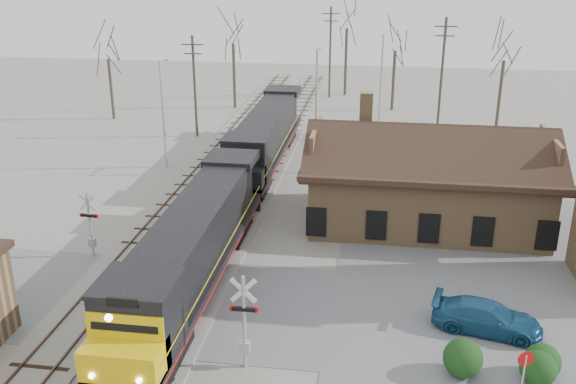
{
  "coord_description": "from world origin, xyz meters",
  "views": [
    {
      "loc": [
        8.94,
        -26.42,
        16.3
      ],
      "look_at": [
        3.68,
        9.0,
        2.68
      ],
      "focal_mm": 40.0,
      "sensor_mm": 36.0,
      "label": 1
    }
  ],
  "objects_px": {
    "depot": "(426,186)",
    "locomotive_lead": "(190,252)",
    "parked_car": "(487,317)",
    "locomotive_trailing": "(265,138)"
  },
  "relations": [
    {
      "from": "parked_car",
      "to": "locomotive_lead",
      "type": "bearing_deg",
      "value": 97.62
    },
    {
      "from": "locomotive_trailing",
      "to": "parked_car",
      "type": "distance_m",
      "value": 25.92
    },
    {
      "from": "locomotive_lead",
      "to": "parked_car",
      "type": "relative_size",
      "value": 4.14
    },
    {
      "from": "parked_car",
      "to": "depot",
      "type": "bearing_deg",
      "value": 22.63
    },
    {
      "from": "depot",
      "to": "locomotive_trailing",
      "type": "relative_size",
      "value": 0.75
    },
    {
      "from": "locomotive_lead",
      "to": "locomotive_trailing",
      "type": "relative_size",
      "value": 1.0
    },
    {
      "from": "depot",
      "to": "locomotive_trailing",
      "type": "distance_m",
      "value": 15.19
    },
    {
      "from": "depot",
      "to": "locomotive_lead",
      "type": "height_order",
      "value": "depot"
    },
    {
      "from": "locomotive_lead",
      "to": "locomotive_trailing",
      "type": "height_order",
      "value": "locomotive_lead"
    },
    {
      "from": "depot",
      "to": "locomotive_lead",
      "type": "relative_size",
      "value": 0.75
    }
  ]
}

